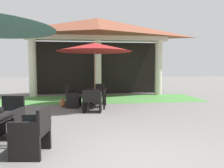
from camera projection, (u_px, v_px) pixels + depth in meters
The scene contains 10 objects.
background_pavilion at pixel (97, 35), 11.40m from camera, with size 8.24×2.90×4.29m.
lawn_strip at pixel (99, 99), 10.20m from camera, with size 10.04×2.75×0.01m, color #47843D.
patio_table_near_foreground at pixel (95, 92), 8.07m from camera, with size 0.95×0.95×0.72m.
patio_umbrella_near_foreground at pixel (95, 48), 7.93m from camera, with size 2.93×2.93×2.59m.
patio_chair_near_foreground_north at pixel (97, 94), 8.96m from camera, with size 0.70×0.61×0.85m.
patio_chair_near_foreground_west at pixel (73, 97), 8.11m from camera, with size 0.58×0.64×0.87m.
patio_chair_near_foreground_south at pixel (92, 101), 7.21m from camera, with size 0.70×0.61×0.81m.
patio_chair_mid_left_north at pixel (9, 119), 4.66m from camera, with size 0.62×0.64×0.92m.
patio_chair_mid_left_east at pixel (33, 132), 3.70m from camera, with size 0.63×0.68×0.87m.
terracotta_urn at pixel (63, 103), 8.17m from camera, with size 0.27×0.27×0.38m.
Camera 1 is at (-0.55, -3.04, 1.59)m, focal length 32.79 mm.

